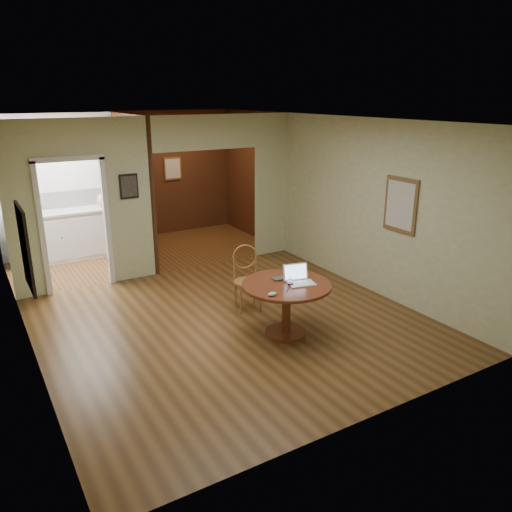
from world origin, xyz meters
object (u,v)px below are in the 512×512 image
dining_table (286,297)px  chair (247,274)px  closed_laptop (285,279)px  open_laptop (299,278)px

dining_table → chair: bearing=90.9°
dining_table → closed_laptop: bearing=62.5°
chair → open_laptop: size_ratio=2.54×
chair → open_laptop: 1.10m
open_laptop → closed_laptop: open_laptop is taller
open_laptop → closed_laptop: 0.20m
chair → closed_laptop: bearing=-71.6°
dining_table → chair: size_ratio=1.20×
closed_laptop → open_laptop: bearing=-54.9°
closed_laptop → chair: bearing=102.4°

